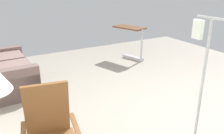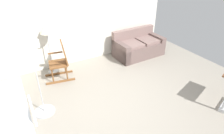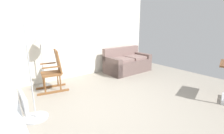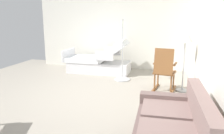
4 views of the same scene
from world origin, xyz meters
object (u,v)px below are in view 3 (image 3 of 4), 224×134
at_px(rocking_chair, 54,71).
at_px(iv_pole, 35,106).
at_px(floor_lamp, 40,42).
at_px(couch, 127,63).

bearing_deg(rocking_chair, iv_pole, -122.84).
height_order(rocking_chair, floor_lamp, floor_lamp).
bearing_deg(couch, floor_lamp, 173.91).
bearing_deg(rocking_chair, couch, 3.08).
relative_size(rocking_chair, floor_lamp, 0.71).
distance_m(rocking_chair, iv_pole, 1.39).
height_order(rocking_chair, iv_pole, iv_pole).
relative_size(rocking_chair, iv_pole, 0.62).
bearing_deg(iv_pole, floor_lamp, 69.51).
bearing_deg(iv_pole, couch, 20.89).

